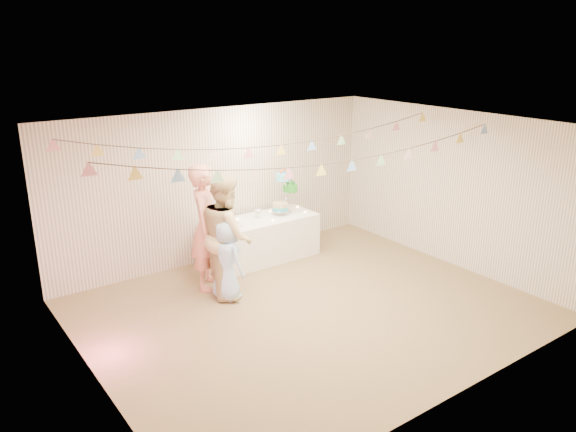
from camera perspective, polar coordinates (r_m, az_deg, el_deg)
floor at (r=8.10m, az=2.20°, el=-9.45°), size 6.00×6.00×0.00m
ceiling at (r=7.28m, az=2.45°, el=9.05°), size 6.00×6.00×0.00m
back_wall at (r=9.59m, az=-6.95°, el=3.17°), size 6.00×6.00×0.00m
front_wall at (r=5.97m, az=17.41°, el=-6.87°), size 6.00×6.00×0.00m
left_wall at (r=6.31m, az=-19.76°, el=-5.76°), size 5.00×5.00×0.00m
right_wall at (r=9.66m, az=16.47°, el=2.66°), size 5.00×5.00×0.00m
table at (r=9.68m, az=-2.77°, el=-2.35°), size 1.98×0.79×0.74m
cake_stand at (r=9.79m, az=-0.30°, el=2.48°), size 0.66×0.39×0.73m
cake_bottom at (r=9.74m, az=-0.81°, el=0.68°), size 0.31×0.31×0.15m
cake_middle at (r=9.96m, az=0.24°, el=2.70°), size 0.27×0.27×0.22m
cake_top_tier at (r=9.67m, az=-0.49°, el=3.87°), size 0.25×0.25×0.19m
platter at (r=9.23m, az=-5.62°, el=-0.89°), size 0.32×0.32×0.02m
posy at (r=9.56m, az=-3.06°, el=0.30°), size 0.14×0.14×0.16m
person_adult_a at (r=8.52m, az=-8.30°, el=-1.12°), size 0.81×0.84×1.94m
person_adult_b at (r=8.30m, az=-6.25°, el=-1.93°), size 0.95×1.07×1.84m
person_child at (r=8.22m, az=-6.28°, el=-4.42°), size 0.49×0.66×1.22m
bunting_back at (r=8.20m, az=-2.39°, el=8.28°), size 5.60×1.10×0.40m
bunting_front at (r=7.18m, az=3.42°, el=6.63°), size 5.60×0.90×0.36m
tealight_0 at (r=9.04m, az=-6.52°, el=-1.34°), size 0.04×0.04×0.03m
tealight_1 at (r=9.53m, az=-5.16°, el=-0.29°), size 0.04×0.04×0.03m
tealight_2 at (r=9.44m, az=-1.56°, el=-0.41°), size 0.04×0.04×0.03m
tealight_3 at (r=9.92m, az=-1.81°, el=0.51°), size 0.04×0.04×0.03m
tealight_4 at (r=9.87m, az=1.75°, el=0.42°), size 0.04×0.04×0.03m
tealight_5 at (r=10.17m, az=0.98°, el=0.95°), size 0.04×0.04×0.03m
tealight_6 at (r=9.91m, az=-0.69°, el=0.50°), size 0.04×0.04×0.03m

